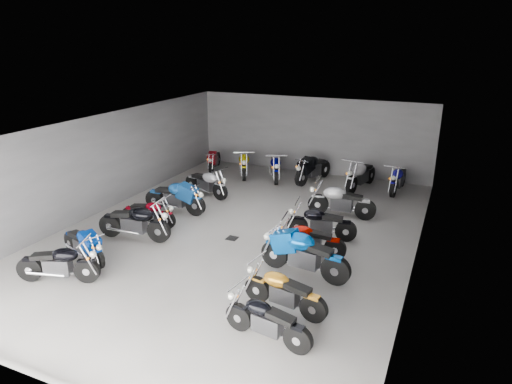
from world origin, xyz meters
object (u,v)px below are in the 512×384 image
at_px(motorcycle_right_f, 341,201).
at_px(motorcycle_back_c, 275,167).
at_px(motorcycle_right_b, 284,291).
at_px(motorcycle_back_b, 244,164).
at_px(motorcycle_back_a, 214,160).
at_px(motorcycle_right_c, 303,254).
at_px(motorcycle_left_a, 59,263).
at_px(motorcycle_left_f, 206,183).
at_px(motorcycle_left_d, 149,213).
at_px(motorcycle_left_e, 176,197).
at_px(motorcycle_left_c, 135,222).
at_px(motorcycle_back_f, 398,179).
at_px(motorcycle_back_e, 361,175).
at_px(motorcycle_right_d, 308,240).
at_px(motorcycle_back_d, 313,168).
at_px(drain_grate, 232,238).
at_px(motorcycle_right_a, 266,320).
at_px(motorcycle_left_b, 84,244).
at_px(motorcycle_right_e, 321,223).

height_order(motorcycle_right_f, motorcycle_back_c, motorcycle_right_f).
distance_m(motorcycle_right_b, motorcycle_back_b, 10.04).
distance_m(motorcycle_right_f, motorcycle_back_a, 7.18).
relative_size(motorcycle_right_b, motorcycle_right_c, 0.83).
xyz_separation_m(motorcycle_left_a, motorcycle_left_f, (0.11, 6.83, 0.02)).
height_order(motorcycle_left_d, motorcycle_right_b, motorcycle_right_b).
relative_size(motorcycle_left_d, motorcycle_back_c, 0.91).
bearing_deg(motorcycle_left_e, motorcycle_left_d, -6.57).
xyz_separation_m(motorcycle_left_c, motorcycle_back_b, (0.14, 7.02, -0.01)).
bearing_deg(motorcycle_left_d, motorcycle_back_f, 129.67).
xyz_separation_m(motorcycle_back_a, motorcycle_back_e, (6.43, -0.09, 0.11)).
bearing_deg(motorcycle_right_f, motorcycle_right_d, 174.29).
relative_size(motorcycle_back_a, motorcycle_back_d, 0.81).
distance_m(motorcycle_left_e, motorcycle_back_c, 5.06).
distance_m(drain_grate, motorcycle_back_b, 6.33).
bearing_deg(motorcycle_back_d, motorcycle_back_f, -161.60).
distance_m(motorcycle_right_a, motorcycle_back_b, 11.02).
height_order(motorcycle_left_f, motorcycle_right_a, motorcycle_left_f).
bearing_deg(motorcycle_back_e, motorcycle_back_f, -158.40).
bearing_deg(motorcycle_back_e, motorcycle_right_c, 103.67).
bearing_deg(motorcycle_left_d, drain_grate, 89.58).
distance_m(drain_grate, motorcycle_left_d, 2.79).
bearing_deg(drain_grate, motorcycle_back_c, 99.56).
bearing_deg(motorcycle_left_e, motorcycle_left_f, 174.71).
height_order(motorcycle_left_b, motorcycle_back_a, motorcycle_left_b).
bearing_deg(drain_grate, motorcycle_back_b, 112.11).
bearing_deg(motorcycle_back_e, motorcycle_right_a, 104.41).
xyz_separation_m(motorcycle_left_c, motorcycle_left_d, (-0.22, 0.95, -0.09)).
height_order(motorcycle_back_d, motorcycle_back_e, motorcycle_back_e).
bearing_deg(motorcycle_back_b, motorcycle_left_b, 61.58).
xyz_separation_m(motorcycle_back_a, motorcycle_back_d, (4.48, 0.04, 0.11)).
height_order(motorcycle_left_f, motorcycle_back_e, motorcycle_back_e).
distance_m(motorcycle_right_a, motorcycle_back_c, 10.48).
xyz_separation_m(motorcycle_left_b, motorcycle_back_d, (3.40, 9.00, 0.09)).
bearing_deg(motorcycle_left_b, motorcycle_left_f, -164.93).
height_order(motorcycle_left_b, motorcycle_right_d, motorcycle_right_d).
height_order(motorcycle_right_c, motorcycle_back_e, motorcycle_right_c).
xyz_separation_m(drain_grate, motorcycle_left_f, (-2.54, 2.96, 0.49)).
bearing_deg(motorcycle_right_e, motorcycle_back_f, -25.14).
bearing_deg(motorcycle_left_a, motorcycle_back_c, 149.64).
xyz_separation_m(motorcycle_left_d, motorcycle_back_e, (5.19, 6.30, 0.11)).
bearing_deg(motorcycle_left_b, motorcycle_back_c, -173.77).
bearing_deg(motorcycle_right_d, motorcycle_back_b, 31.69).
bearing_deg(motorcycle_left_a, motorcycle_back_f, 126.81).
xyz_separation_m(motorcycle_left_c, motorcycle_back_e, (4.97, 7.25, 0.02)).
bearing_deg(motorcycle_back_d, motorcycle_left_f, 63.83).
bearing_deg(motorcycle_right_a, motorcycle_back_e, 10.10).
relative_size(motorcycle_left_e, motorcycle_back_f, 1.05).
bearing_deg(motorcycle_left_e, motorcycle_back_c, 158.75).
distance_m(motorcycle_right_a, motorcycle_right_e, 4.98).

